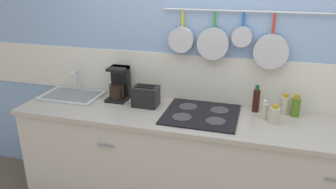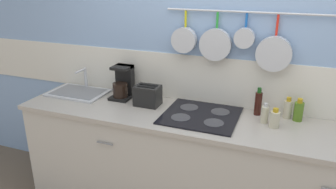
# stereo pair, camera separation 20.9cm
# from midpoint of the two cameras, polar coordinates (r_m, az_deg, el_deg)

# --- Properties ---
(wall_back) EXTENTS (7.20, 0.15, 2.60)m
(wall_back) POSITION_cam_midpoint_polar(r_m,az_deg,el_deg) (2.73, 7.97, 5.33)
(wall_back) COLOR #84A3CC
(wall_back) RESTS_ON ground_plane
(cabinet_base) EXTENTS (3.22, 0.61, 0.90)m
(cabinet_base) POSITION_cam_midpoint_polar(r_m,az_deg,el_deg) (2.75, 5.95, -13.47)
(cabinet_base) COLOR #B7B2A8
(cabinet_base) RESTS_ON ground_plane
(countertop) EXTENTS (3.26, 0.63, 0.03)m
(countertop) POSITION_cam_midpoint_polar(r_m,az_deg,el_deg) (2.52, 6.33, -4.61)
(countertop) COLOR #A59E93
(countertop) RESTS_ON cabinet_base
(sink_basin) EXTENTS (0.52, 0.36, 0.21)m
(sink_basin) POSITION_cam_midpoint_polar(r_m,az_deg,el_deg) (3.10, -18.19, 0.01)
(sink_basin) COLOR #B7BABF
(sink_basin) RESTS_ON countertop
(coffee_maker) EXTENTS (0.17, 0.21, 0.29)m
(coffee_maker) POSITION_cam_midpoint_polar(r_m,az_deg,el_deg) (2.90, -10.57, 1.51)
(coffee_maker) COLOR black
(coffee_maker) RESTS_ON countertop
(toaster) EXTENTS (0.22, 0.15, 0.17)m
(toaster) POSITION_cam_midpoint_polar(r_m,az_deg,el_deg) (2.72, -6.09, -0.33)
(toaster) COLOR black
(toaster) RESTS_ON countertop
(cooktop) EXTENTS (0.57, 0.54, 0.01)m
(cooktop) POSITION_cam_midpoint_polar(r_m,az_deg,el_deg) (2.56, 3.48, -3.48)
(cooktop) COLOR black
(cooktop) RESTS_ON countertop
(bottle_olive_oil) EXTENTS (0.05, 0.05, 0.22)m
(bottle_olive_oil) POSITION_cam_midpoint_polar(r_m,az_deg,el_deg) (2.66, 12.95, -0.98)
(bottle_olive_oil) COLOR #33140F
(bottle_olive_oil) RESTS_ON countertop
(bottle_dish_soap) EXTENTS (0.05, 0.05, 0.15)m
(bottle_dish_soap) POSITION_cam_midpoint_polar(r_m,az_deg,el_deg) (2.54, 14.17, -2.81)
(bottle_dish_soap) COLOR #BFB799
(bottle_dish_soap) RESTS_ON countertop
(bottle_hot_sauce) EXTENTS (0.07, 0.07, 0.15)m
(bottle_hot_sauce) POSITION_cam_midpoint_polar(r_m,az_deg,el_deg) (2.49, 15.81, -3.51)
(bottle_hot_sauce) COLOR #BFB799
(bottle_hot_sauce) RESTS_ON countertop
(bottle_vinegar) EXTENTS (0.06, 0.06, 0.17)m
(bottle_vinegar) POSITION_cam_midpoint_polar(r_m,az_deg,el_deg) (2.68, 17.60, -1.77)
(bottle_vinegar) COLOR #BFB799
(bottle_vinegar) RESTS_ON countertop
(bottle_cooking_wine) EXTENTS (0.07, 0.07, 0.18)m
(bottle_cooking_wine) POSITION_cam_midpoint_polar(r_m,az_deg,el_deg) (2.66, 19.26, -2.03)
(bottle_cooking_wine) COLOR #4C721E
(bottle_cooking_wine) RESTS_ON countertop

